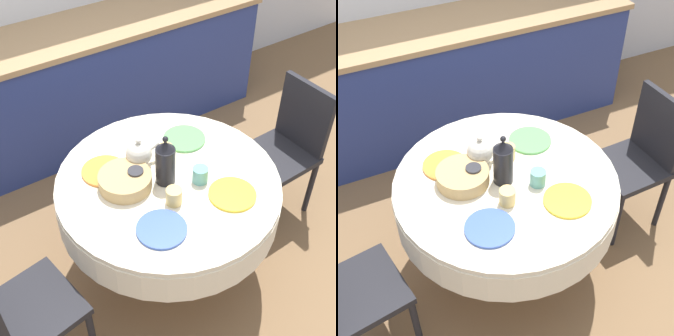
{
  "view_description": "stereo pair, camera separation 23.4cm",
  "coord_description": "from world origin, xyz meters",
  "views": [
    {
      "loc": [
        -0.95,
        -1.44,
        2.39
      ],
      "look_at": [
        0.0,
        0.0,
        0.8
      ],
      "focal_mm": 50.0,
      "sensor_mm": 36.0,
      "label": 1
    },
    {
      "loc": [
        -0.75,
        -1.56,
        2.39
      ],
      "look_at": [
        0.0,
        0.0,
        0.8
      ],
      "focal_mm": 50.0,
      "sensor_mm": 36.0,
      "label": 2
    }
  ],
  "objects": [
    {
      "name": "plate_near_right",
      "position": [
        0.2,
        -0.27,
        0.73
      ],
      "size": [
        0.24,
        0.24,
        0.01
      ],
      "primitive_type": "cylinder",
      "color": "yellow",
      "rests_on": "dining_table"
    },
    {
      "name": "teapot",
      "position": [
        -0.07,
        0.17,
        0.8
      ],
      "size": [
        0.19,
        0.14,
        0.18
      ],
      "color": "silver",
      "rests_on": "dining_table"
    },
    {
      "name": "chair_left",
      "position": [
        0.93,
        0.03,
        0.51
      ],
      "size": [
        0.41,
        0.41,
        0.91
      ],
      "rotation": [
        0.0,
        0.0,
        -4.68
      ],
      "color": "black",
      "rests_on": "ground_plane"
    },
    {
      "name": "cup_far_left",
      "position": [
        -0.15,
        0.07,
        0.76
      ],
      "size": [
        0.08,
        0.08,
        0.09
      ],
      "primitive_type": "cylinder",
      "color": "#28282D",
      "rests_on": "dining_table"
    },
    {
      "name": "coffee_carafe",
      "position": [
        -0.02,
        -0.0,
        0.85
      ],
      "size": [
        0.1,
        0.1,
        0.29
      ],
      "color": "black",
      "rests_on": "dining_table"
    },
    {
      "name": "cup_far_right",
      "position": [
        0.08,
        0.14,
        0.76
      ],
      "size": [
        0.08,
        0.08,
        0.09
      ],
      "primitive_type": "cylinder",
      "color": "#DBB766",
      "rests_on": "dining_table"
    },
    {
      "name": "ground_plane",
      "position": [
        0.0,
        0.0,
        0.0
      ],
      "size": [
        12.0,
        12.0,
        0.0
      ],
      "primitive_type": "plane",
      "color": "brown"
    },
    {
      "name": "chair_right",
      "position": [
        -0.91,
        -0.15,
        0.51
      ],
      "size": [
        0.46,
        0.46,
        0.91
      ],
      "rotation": [
        0.0,
        0.0,
        -1.41
      ],
      "color": "black",
      "rests_on": "ground_plane"
    },
    {
      "name": "plate_far_right",
      "position": [
        0.26,
        0.22,
        0.73
      ],
      "size": [
        0.24,
        0.24,
        0.01
      ],
      "primitive_type": "cylinder",
      "color": "#5BA85B",
      "rests_on": "dining_table"
    },
    {
      "name": "plate_far_left",
      "position": [
        -0.25,
        0.23,
        0.73
      ],
      "size": [
        0.24,
        0.24,
        0.01
      ],
      "primitive_type": "cylinder",
      "color": "orange",
      "rests_on": "dining_table"
    },
    {
      "name": "plate_near_left",
      "position": [
        -0.21,
        -0.26,
        0.73
      ],
      "size": [
        0.24,
        0.24,
        0.01
      ],
      "primitive_type": "cylinder",
      "color": "#3856AD",
      "rests_on": "dining_table"
    },
    {
      "name": "bread_basket",
      "position": [
        -0.21,
        0.08,
        0.76
      ],
      "size": [
        0.27,
        0.27,
        0.08
      ],
      "primitive_type": "cylinder",
      "color": "tan",
      "rests_on": "dining_table"
    },
    {
      "name": "dining_table",
      "position": [
        0.0,
        0.0,
        0.6
      ],
      "size": [
        1.17,
        1.17,
        0.72
      ],
      "color": "brown",
      "rests_on": "ground_plane"
    },
    {
      "name": "cup_near_right",
      "position": [
        0.13,
        -0.1,
        0.76
      ],
      "size": [
        0.08,
        0.08,
        0.09
      ],
      "primitive_type": "cylinder",
      "color": "#5BA39E",
      "rests_on": "dining_table"
    },
    {
      "name": "kitchen_counter",
      "position": [
        0.0,
        1.44,
        0.46
      ],
      "size": [
        3.24,
        0.64,
        0.92
      ],
      "color": "navy",
      "rests_on": "ground_plane"
    },
    {
      "name": "cup_near_left",
      "position": [
        -0.06,
        -0.15,
        0.76
      ],
      "size": [
        0.08,
        0.08,
        0.09
      ],
      "primitive_type": "cylinder",
      "color": "#DBB766",
      "rests_on": "dining_table"
    }
  ]
}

